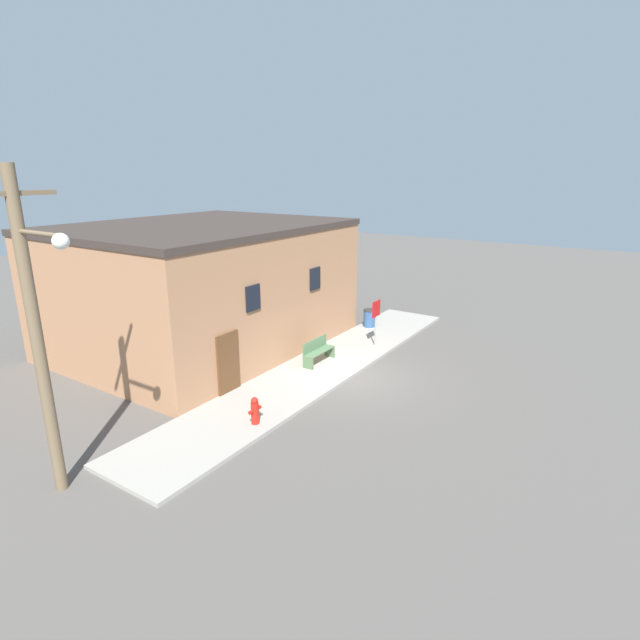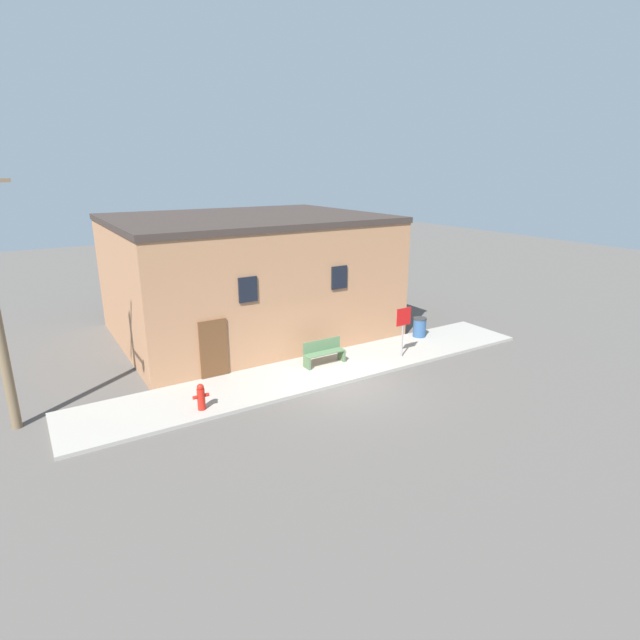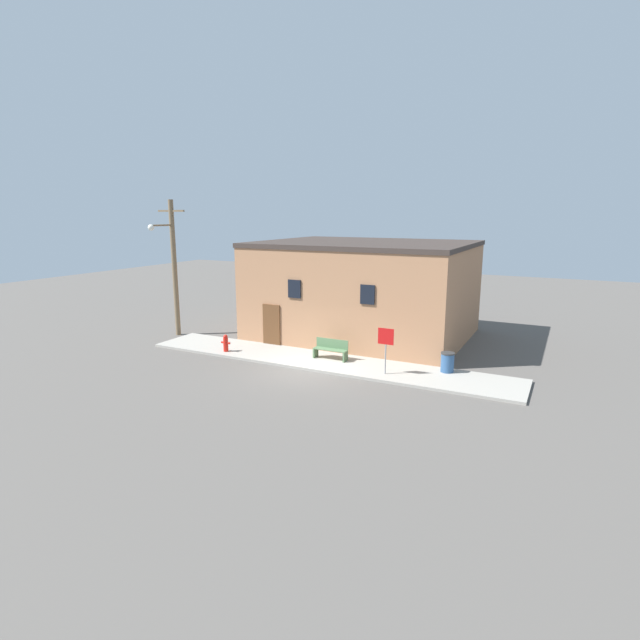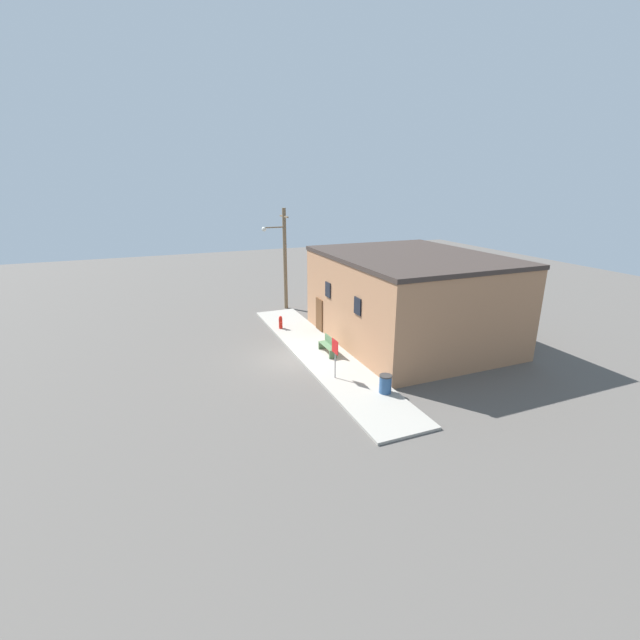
% 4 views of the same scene
% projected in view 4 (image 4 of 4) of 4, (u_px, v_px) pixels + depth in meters
% --- Properties ---
extents(ground_plane, '(80.00, 80.00, 0.00)m').
position_uv_depth(ground_plane, '(297.00, 358.00, 23.47)').
color(ground_plane, '#56514C').
extents(sidewalk, '(17.86, 2.83, 0.12)m').
position_uv_depth(sidewalk, '(321.00, 353.00, 23.96)').
color(sidewalk, '#9E998E').
rests_on(sidewalk, ground).
extents(brick_building, '(11.14, 8.95, 5.24)m').
position_uv_depth(brick_building, '(409.00, 298.00, 25.53)').
color(brick_building, '#A87551').
rests_on(brick_building, ground).
extents(fire_hydrant, '(0.50, 0.24, 0.84)m').
position_uv_depth(fire_hydrant, '(281.00, 322.00, 27.78)').
color(fire_hydrant, red).
rests_on(fire_hydrant, sidewalk).
extents(stop_sign, '(0.69, 0.06, 1.97)m').
position_uv_depth(stop_sign, '(335.00, 351.00, 20.39)').
color(stop_sign, gray).
rests_on(stop_sign, sidewalk).
extents(bench, '(1.61, 0.44, 0.93)m').
position_uv_depth(bench, '(329.00, 346.00, 23.67)').
color(bench, '#4C6B47').
rests_on(bench, sidewalk).
extents(trash_bin, '(0.58, 0.58, 0.85)m').
position_uv_depth(trash_bin, '(385.00, 384.00, 19.22)').
color(trash_bin, '#2D517F').
rests_on(trash_bin, sidewalk).
extents(utility_pole, '(1.80, 1.82, 7.48)m').
position_uv_depth(utility_pole, '(284.00, 256.00, 31.66)').
color(utility_pole, brown).
rests_on(utility_pole, ground).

